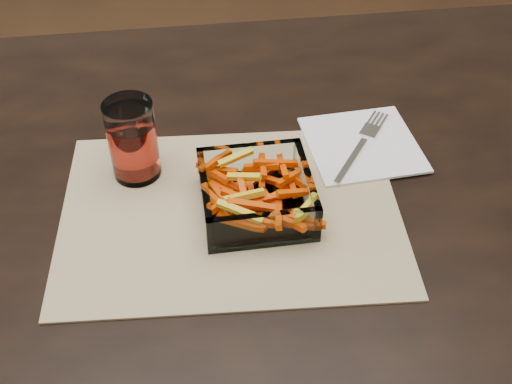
{
  "coord_description": "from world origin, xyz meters",
  "views": [
    {
      "loc": [
        -0.09,
        -0.66,
        1.36
      ],
      "look_at": [
        -0.01,
        -0.06,
        0.78
      ],
      "focal_mm": 45.0,
      "sensor_mm": 36.0,
      "label": 1
    }
  ],
  "objects_px": {
    "glass_bowl": "(256,196)",
    "fork": "(362,143)",
    "dining_table": "(259,222)",
    "tumbler": "(133,142)"
  },
  "relations": [
    {
      "from": "glass_bowl",
      "to": "tumbler",
      "type": "relative_size",
      "value": 1.24
    },
    {
      "from": "dining_table",
      "to": "tumbler",
      "type": "xyz_separation_m",
      "value": [
        -0.17,
        0.03,
        0.15
      ]
    },
    {
      "from": "dining_table",
      "to": "tumbler",
      "type": "bearing_deg",
      "value": 168.76
    },
    {
      "from": "dining_table",
      "to": "fork",
      "type": "relative_size",
      "value": 10.01
    },
    {
      "from": "glass_bowl",
      "to": "fork",
      "type": "relative_size",
      "value": 0.91
    },
    {
      "from": "dining_table",
      "to": "tumbler",
      "type": "relative_size",
      "value": 13.58
    },
    {
      "from": "glass_bowl",
      "to": "fork",
      "type": "distance_m",
      "value": 0.21
    },
    {
      "from": "fork",
      "to": "glass_bowl",
      "type": "bearing_deg",
      "value": -112.32
    },
    {
      "from": "dining_table",
      "to": "fork",
      "type": "height_order",
      "value": "fork"
    },
    {
      "from": "tumbler",
      "to": "fork",
      "type": "xyz_separation_m",
      "value": [
        0.33,
        0.01,
        -0.05
      ]
    }
  ]
}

